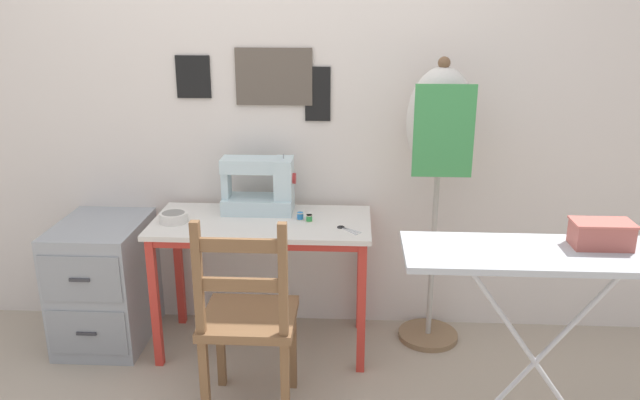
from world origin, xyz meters
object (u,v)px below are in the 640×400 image
at_px(thread_spool_mid_table, 309,218).
at_px(filing_cabinet, 105,282).
at_px(wooden_chair, 248,321).
at_px(thread_spool_near_machine, 300,216).
at_px(sewing_machine, 262,187).
at_px(scissors, 345,229).
at_px(dress_form, 440,138).
at_px(ironing_board, 547,264).
at_px(fabric_bowl, 174,217).
at_px(storage_box, 601,234).

height_order(thread_spool_mid_table, filing_cabinet, thread_spool_mid_table).
distance_m(wooden_chair, filing_cabinet, 1.05).
xyz_separation_m(thread_spool_near_machine, thread_spool_mid_table, (0.05, -0.03, -0.00)).
bearing_deg(sewing_machine, thread_spool_mid_table, -27.88).
height_order(scissors, dress_form, dress_form).
distance_m(sewing_machine, scissors, 0.51).
xyz_separation_m(wooden_chair, ironing_board, (1.15, -0.24, 0.39)).
bearing_deg(wooden_chair, sewing_machine, 92.35).
relative_size(sewing_machine, ironing_board, 0.36).
distance_m(thread_spool_near_machine, dress_form, 0.79).
bearing_deg(ironing_board, thread_spool_near_machine, 139.85).
height_order(sewing_machine, filing_cabinet, sewing_machine).
relative_size(dress_form, ironing_board, 1.44).
bearing_deg(ironing_board, scissors, 136.97).
xyz_separation_m(thread_spool_mid_table, dress_form, (0.64, 0.12, 0.39)).
bearing_deg(wooden_chair, dress_form, 38.11).
xyz_separation_m(thread_spool_mid_table, wooden_chair, (-0.22, -0.56, -0.27)).
bearing_deg(dress_form, thread_spool_near_machine, -172.16).
distance_m(wooden_chair, dress_form, 1.28).
relative_size(sewing_machine, wooden_chair, 0.40).
xyz_separation_m(fabric_bowl, ironing_board, (1.59, -0.75, 0.11)).
height_order(thread_spool_mid_table, storage_box, storage_box).
relative_size(thread_spool_near_machine, dress_form, 0.03).
xyz_separation_m(sewing_machine, thread_spool_mid_table, (0.25, -0.13, -0.12)).
xyz_separation_m(dress_form, storage_box, (0.48, -0.86, -0.16)).
height_order(fabric_bowl, thread_spool_near_machine, fabric_bowl).
distance_m(ironing_board, storage_box, 0.23).
distance_m(thread_spool_mid_table, dress_form, 0.75).
bearing_deg(scissors, thread_spool_near_machine, 151.12).
relative_size(dress_form, storage_box, 6.95).
xyz_separation_m(sewing_machine, storage_box, (1.37, -0.87, 0.11)).
bearing_deg(scissors, fabric_bowl, 176.29).
bearing_deg(thread_spool_near_machine, scissors, -28.88).
bearing_deg(fabric_bowl, wooden_chair, -48.82).
bearing_deg(sewing_machine, ironing_board, -38.25).
relative_size(thread_spool_mid_table, storage_box, 0.18).
bearing_deg(wooden_chair, thread_spool_mid_table, 68.04).
bearing_deg(wooden_chair, ironing_board, -11.65).
xyz_separation_m(fabric_bowl, thread_spool_mid_table, (0.67, 0.05, -0.01)).
relative_size(sewing_machine, thread_spool_near_machine, 9.44).
relative_size(fabric_bowl, filing_cabinet, 0.21).
relative_size(thread_spool_mid_table, filing_cabinet, 0.06).
height_order(wooden_chair, filing_cabinet, wooden_chair).
bearing_deg(storage_box, wooden_chair, 172.20).
bearing_deg(filing_cabinet, sewing_machine, 6.97).
xyz_separation_m(wooden_chair, storage_box, (1.34, -0.18, 0.50)).
xyz_separation_m(scissors, filing_cabinet, (-1.27, 0.13, -0.38)).
distance_m(dress_form, storage_box, 1.00).
xyz_separation_m(sewing_machine, filing_cabinet, (-0.84, -0.10, -0.51)).
xyz_separation_m(fabric_bowl, storage_box, (1.79, -0.69, 0.21)).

